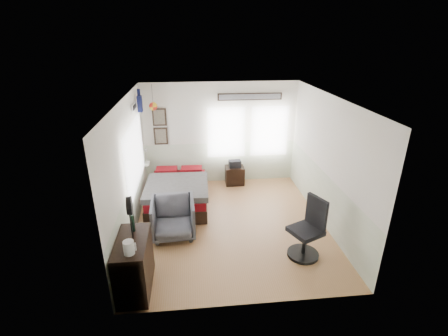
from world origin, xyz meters
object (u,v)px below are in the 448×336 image
(dresser, at_px, (134,265))
(task_chair, at_px, (308,233))
(armchair, at_px, (173,218))
(bed, at_px, (178,193))
(nightstand, at_px, (235,175))

(dresser, xyz_separation_m, task_chair, (3.00, 0.53, 0.02))
(armchair, bearing_deg, task_chair, -22.59)
(task_chair, bearing_deg, bed, 113.46)
(armchair, height_order, task_chair, task_chair)
(dresser, relative_size, task_chair, 0.87)
(armchair, bearing_deg, bed, 85.23)
(armchair, distance_m, nightstand, 2.75)
(bed, height_order, dresser, dresser)
(bed, bearing_deg, armchair, -90.50)
(bed, distance_m, nightstand, 1.80)
(armchair, xyz_separation_m, task_chair, (2.45, -0.90, 0.07))
(armchair, relative_size, nightstand, 1.75)
(bed, xyz_separation_m, nightstand, (1.50, 0.99, -0.05))
(dresser, distance_m, armchair, 1.54)
(dresser, height_order, nightstand, dresser)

